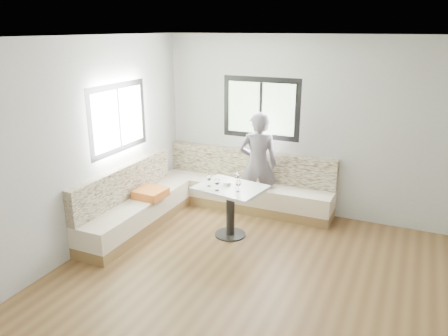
{
  "coord_description": "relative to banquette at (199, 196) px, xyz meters",
  "views": [
    {
      "loc": [
        1.43,
        -4.09,
        2.89
      ],
      "look_at": [
        -1.01,
        1.3,
        0.98
      ],
      "focal_mm": 35.0,
      "sensor_mm": 36.0,
      "label": 1
    }
  ],
  "objects": [
    {
      "name": "person",
      "position": [
        0.8,
        0.47,
        0.5
      ],
      "size": [
        0.71,
        0.6,
        1.67
      ],
      "primitive_type": "imported",
      "rotation": [
        0.0,
        0.0,
        3.53
      ],
      "color": "slate",
      "rests_on": "ground"
    },
    {
      "name": "table",
      "position": [
        0.72,
        -0.43,
        0.23
      ],
      "size": [
        1.02,
        0.85,
        0.75
      ],
      "rotation": [
        0.0,
        0.0,
        -0.17
      ],
      "color": "black",
      "rests_on": "ground"
    },
    {
      "name": "wine_glass_d",
      "position": [
        0.75,
        -0.29,
        0.54
      ],
      "size": [
        0.08,
        0.08,
        0.18
      ],
      "color": "white",
      "rests_on": "table"
    },
    {
      "name": "wine_glass_b",
      "position": [
        0.62,
        -0.65,
        0.54
      ],
      "size": [
        0.08,
        0.08,
        0.18
      ],
      "color": "white",
      "rests_on": "table"
    },
    {
      "name": "wine_glass_a",
      "position": [
        0.44,
        -0.54,
        0.54
      ],
      "size": [
        0.08,
        0.08,
        0.18
      ],
      "color": "white",
      "rests_on": "table"
    },
    {
      "name": "wine_glass_c",
      "position": [
        0.9,
        -0.57,
        0.54
      ],
      "size": [
        0.08,
        0.08,
        0.18
      ],
      "color": "white",
      "rests_on": "table"
    },
    {
      "name": "olive_ramekin",
      "position": [
        0.65,
        -0.39,
        0.44
      ],
      "size": [
        0.11,
        0.11,
        0.04
      ],
      "color": "white",
      "rests_on": "table"
    },
    {
      "name": "banquette",
      "position": [
        0.0,
        0.0,
        0.0
      ],
      "size": [
        2.9,
        2.8,
        0.95
      ],
      "color": "olive",
      "rests_on": "ground"
    },
    {
      "name": "room",
      "position": [
        1.51,
        -1.55,
        1.08
      ],
      "size": [
        5.01,
        5.01,
        2.81
      ],
      "color": "brown",
      "rests_on": "ground"
    }
  ]
}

